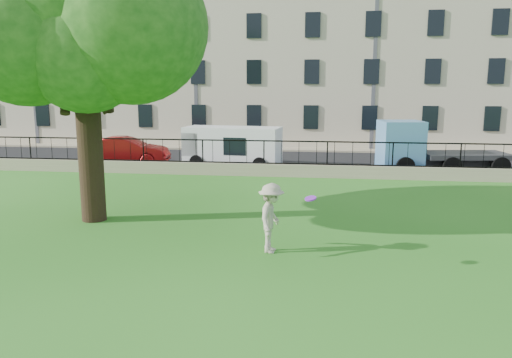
# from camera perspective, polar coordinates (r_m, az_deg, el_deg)

# --- Properties ---
(ground) EXTENTS (120.00, 120.00, 0.00)m
(ground) POSITION_cam_1_polar(r_m,az_deg,el_deg) (12.55, -5.65, -9.31)
(ground) COLOR #236919
(ground) RESTS_ON ground
(retaining_wall) EXTENTS (50.00, 0.40, 0.60)m
(retaining_wall) POSITION_cam_1_polar(r_m,az_deg,el_deg) (23.97, 0.91, 1.06)
(retaining_wall) COLOR gray
(retaining_wall) RESTS_ON ground
(iron_railing) EXTENTS (50.00, 0.05, 1.13)m
(iron_railing) POSITION_cam_1_polar(r_m,az_deg,el_deg) (23.85, 0.91, 3.08)
(iron_railing) COLOR black
(iron_railing) RESTS_ON retaining_wall
(street) EXTENTS (60.00, 9.00, 0.01)m
(street) POSITION_cam_1_polar(r_m,az_deg,el_deg) (28.63, 2.02, 2.01)
(street) COLOR black
(street) RESTS_ON ground
(sidewalk) EXTENTS (60.00, 1.40, 0.12)m
(sidewalk) POSITION_cam_1_polar(r_m,az_deg,el_deg) (33.76, 2.89, 3.40)
(sidewalk) COLOR gray
(sidewalk) RESTS_ON ground
(building_row) EXTENTS (56.40, 10.40, 13.80)m
(building_row) POSITION_cam_1_polar(r_m,az_deg,el_deg) (39.23, 3.71, 14.42)
(building_row) COLOR beige
(building_row) RESTS_ON ground
(tree) EXTENTS (7.99, 6.19, 9.85)m
(tree) POSITION_cam_1_polar(r_m,az_deg,el_deg) (16.73, -19.61, 17.75)
(tree) COLOR black
(tree) RESTS_ON ground
(man) EXTENTS (0.80, 1.24, 1.82)m
(man) POSITION_cam_1_polar(r_m,az_deg,el_deg) (12.90, 1.76, -4.48)
(man) COLOR #B4AA92
(man) RESTS_ON ground
(frisbee) EXTENTS (0.30, 0.30, 0.12)m
(frisbee) POSITION_cam_1_polar(r_m,az_deg,el_deg) (11.51, 6.25, -2.22)
(frisbee) COLOR purple
(red_sedan) EXTENTS (4.80, 2.14, 1.53)m
(red_sedan) POSITION_cam_1_polar(r_m,az_deg,el_deg) (28.21, -14.63, 3.11)
(red_sedan) COLOR maroon
(red_sedan) RESTS_ON street
(white_van) EXTENTS (5.24, 2.52, 2.12)m
(white_van) POSITION_cam_1_polar(r_m,az_deg,el_deg) (26.74, -2.69, 3.68)
(white_van) COLOR white
(white_van) RESTS_ON street
(blue_truck) EXTENTS (6.34, 2.94, 2.56)m
(blue_truck) POSITION_cam_1_polar(r_m,az_deg,el_deg) (26.71, 20.40, 3.50)
(blue_truck) COLOR #5996D2
(blue_truck) RESTS_ON street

